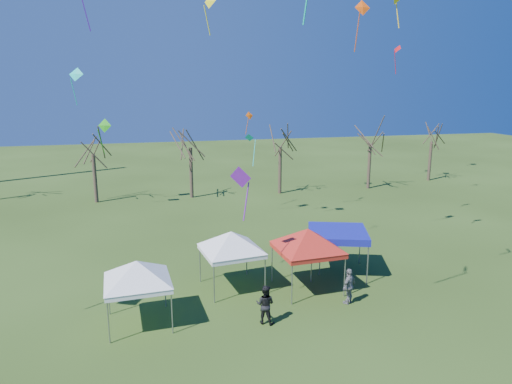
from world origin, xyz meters
TOP-DOWN VIEW (x-y plane):
  - ground at (0.00, 0.00)m, footprint 140.00×140.00m
  - tree_1 at (-10.77, 24.65)m, footprint 3.42×3.42m
  - tree_2 at (-2.37, 24.38)m, footprint 3.71×3.71m
  - tree_3 at (6.03, 24.04)m, footprint 3.59×3.59m
  - tree_4 at (15.36, 24.00)m, footprint 3.58×3.58m
  - tree_5 at (23.72, 26.07)m, footprint 3.39×3.39m
  - tent_white_west at (-7.14, 1.69)m, footprint 3.76×3.76m
  - tent_white_mid at (-2.60, 4.27)m, footprint 3.89×3.89m
  - tent_red at (1.04, 3.23)m, footprint 4.14×4.14m
  - tent_blue at (3.37, 4.81)m, footprint 3.90×3.90m
  - person_dark at (-1.90, 0.42)m, footprint 1.06×1.00m
  - person_grey at (2.40, 1.25)m, footprint 1.07×0.92m
  - kite_22 at (1.88, 19.01)m, footprint 1.02×0.96m
  - kite_12 at (17.90, 24.45)m, footprint 0.76×1.00m
  - kite_24 at (-2.24, 11.96)m, footprint 0.81×0.90m
  - kite_13 at (-9.43, 21.40)m, footprint 1.15×0.93m
  - kite_1 at (-2.52, 2.24)m, footprint 1.05×0.99m
  - kite_19 at (2.74, 22.78)m, footprint 0.82×0.62m
  - kite_17 at (5.70, 7.88)m, footprint 0.93×0.55m
  - kite_2 at (-11.29, 21.92)m, footprint 1.35×1.06m

SIDE VIEW (x-z plane):
  - ground at x=0.00m, z-range 0.00..0.00m
  - person_dark at x=-1.90m, z-range 0.00..1.72m
  - person_grey at x=2.40m, z-range 0.00..1.73m
  - tent_blue at x=3.37m, z-range 1.01..3.42m
  - tent_white_west at x=-7.14m, z-range 1.02..4.33m
  - tent_white_mid at x=-2.60m, z-range 1.06..4.51m
  - tent_red at x=1.04m, z-range 1.12..4.78m
  - tree_5 at x=23.72m, z-range 2.00..9.46m
  - tree_1 at x=-10.77m, z-range 2.02..9.56m
  - kite_22 at x=1.88m, z-range 4.56..7.20m
  - tree_4 at x=15.36m, z-range 2.12..10.00m
  - tree_3 at x=6.03m, z-range 2.12..10.03m
  - kite_1 at x=-2.52m, z-range 4.88..7.31m
  - tree_2 at x=-2.37m, z-range 2.20..10.38m
  - kite_13 at x=-9.43m, z-range 5.49..8.41m
  - kite_19 at x=2.74m, z-range 6.45..8.48m
  - kite_2 at x=-11.29m, z-range 9.44..12.40m
  - kite_12 at x=17.90m, z-range 12.15..14.93m
  - kite_17 at x=5.70m, z-range 12.80..15.62m
  - kite_24 at x=-2.24m, z-range 13.73..16.09m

